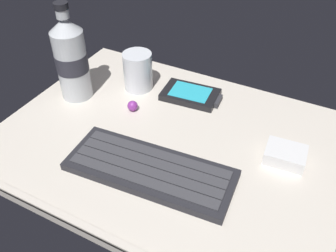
{
  "coord_description": "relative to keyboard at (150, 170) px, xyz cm",
  "views": [
    {
      "loc": [
        23.78,
        -45.74,
        46.37
      ],
      "look_at": [
        0.0,
        0.0,
        3.0
      ],
      "focal_mm": 38.74,
      "sensor_mm": 36.0,
      "label": 1
    }
  ],
  "objects": [
    {
      "name": "ground_plane",
      "position": [
        -1.41,
        9.15,
        -1.79
      ],
      "size": [
        64.0,
        48.0,
        2.8
      ],
      "color": "beige"
    },
    {
      "name": "keyboard",
      "position": [
        0.0,
        0.0,
        0.0
      ],
      "size": [
        29.73,
        13.09,
        1.7
      ],
      "color": "#232328",
      "rests_on": "ground_plane"
    },
    {
      "name": "handheld_device",
      "position": [
        -3.12,
        23.55,
        -0.08
      ],
      "size": [
        13.25,
        8.63,
        1.5
      ],
      "color": "black",
      "rests_on": "ground_plane"
    },
    {
      "name": "juice_cup",
      "position": [
        -15.34,
        21.73,
        3.1
      ],
      "size": [
        6.4,
        6.4,
        8.5
      ],
      "color": "silver",
      "rests_on": "ground_plane"
    },
    {
      "name": "water_bottle",
      "position": [
        -25.76,
        12.95,
        8.2
      ],
      "size": [
        6.73,
        6.73,
        20.8
      ],
      "color": "silver",
      "rests_on": "ground_plane"
    },
    {
      "name": "charger_block",
      "position": [
        19.71,
        13.85,
        0.39
      ],
      "size": [
        7.42,
        6.13,
        2.4
      ],
      "primitive_type": "cube",
      "rotation": [
        0.0,
        0.0,
        0.08
      ],
      "color": "white",
      "rests_on": "ground_plane"
    },
    {
      "name": "trackball_mouse",
      "position": [
        -12.0,
        13.76,
        0.29
      ],
      "size": [
        2.2,
        2.2,
        2.2
      ],
      "primitive_type": "sphere",
      "color": "purple",
      "rests_on": "ground_plane"
    }
  ]
}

